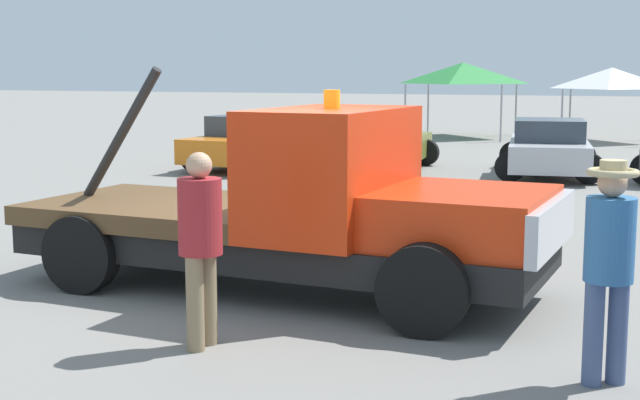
{
  "coord_description": "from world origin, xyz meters",
  "views": [
    {
      "loc": [
        3.93,
        -9.08,
        2.47
      ],
      "look_at": [
        0.5,
        0.0,
        1.05
      ],
      "focal_mm": 50.0,
      "sensor_mm": 36.0,
      "label": 1
    }
  ],
  "objects_px": {
    "tow_truck": "(308,213)",
    "person_near_truck": "(609,254)",
    "parked_car_silver": "(549,148)",
    "parked_car_olive": "(379,144)",
    "parked_car_orange": "(257,141)",
    "canopy_tent_green": "(463,73)",
    "canopy_tent_white": "(612,78)",
    "person_at_hood": "(200,236)"
  },
  "relations": [
    {
      "from": "person_at_hood",
      "to": "canopy_tent_green",
      "type": "xyz_separation_m",
      "value": [
        -3.01,
        25.86,
        1.34
      ]
    },
    {
      "from": "parked_car_olive",
      "to": "canopy_tent_white",
      "type": "bearing_deg",
      "value": -27.57
    },
    {
      "from": "person_at_hood",
      "to": "parked_car_silver",
      "type": "height_order",
      "value": "person_at_hood"
    },
    {
      "from": "tow_truck",
      "to": "parked_car_silver",
      "type": "height_order",
      "value": "tow_truck"
    },
    {
      "from": "parked_car_orange",
      "to": "parked_car_silver",
      "type": "xyz_separation_m",
      "value": [
        7.24,
        0.61,
        -0.0
      ]
    },
    {
      "from": "parked_car_silver",
      "to": "canopy_tent_white",
      "type": "distance_m",
      "value": 11.09
    },
    {
      "from": "parked_car_orange",
      "to": "parked_car_olive",
      "type": "bearing_deg",
      "value": -82.11
    },
    {
      "from": "person_near_truck",
      "to": "person_at_hood",
      "type": "bearing_deg",
      "value": -119.22
    },
    {
      "from": "parked_car_silver",
      "to": "canopy_tent_white",
      "type": "height_order",
      "value": "canopy_tent_white"
    },
    {
      "from": "canopy_tent_green",
      "to": "canopy_tent_white",
      "type": "bearing_deg",
      "value": -4.04
    },
    {
      "from": "canopy_tent_white",
      "to": "tow_truck",
      "type": "bearing_deg",
      "value": -95.03
    },
    {
      "from": "tow_truck",
      "to": "canopy_tent_white",
      "type": "xyz_separation_m",
      "value": [
        2.05,
        23.3,
        1.29
      ]
    },
    {
      "from": "parked_car_orange",
      "to": "parked_car_olive",
      "type": "relative_size",
      "value": 1.15
    },
    {
      "from": "person_at_hood",
      "to": "parked_car_orange",
      "type": "distance_m",
      "value": 15.12
    },
    {
      "from": "person_near_truck",
      "to": "parked_car_silver",
      "type": "relative_size",
      "value": 0.4
    },
    {
      "from": "person_at_hood",
      "to": "tow_truck",
      "type": "bearing_deg",
      "value": 89.98
    },
    {
      "from": "parked_car_orange",
      "to": "parked_car_silver",
      "type": "height_order",
      "value": "same"
    },
    {
      "from": "canopy_tent_green",
      "to": "canopy_tent_white",
      "type": "relative_size",
      "value": 1.16
    },
    {
      "from": "tow_truck",
      "to": "person_near_truck",
      "type": "height_order",
      "value": "tow_truck"
    },
    {
      "from": "tow_truck",
      "to": "parked_car_orange",
      "type": "relative_size",
      "value": 1.24
    },
    {
      "from": "canopy_tent_white",
      "to": "canopy_tent_green",
      "type": "bearing_deg",
      "value": 175.96
    },
    {
      "from": "tow_truck",
      "to": "parked_car_olive",
      "type": "height_order",
      "value": "tow_truck"
    },
    {
      "from": "person_at_hood",
      "to": "canopy_tent_white",
      "type": "bearing_deg",
      "value": 89.1
    },
    {
      "from": "parked_car_silver",
      "to": "person_near_truck",
      "type": "bearing_deg",
      "value": -179.19
    },
    {
      "from": "person_near_truck",
      "to": "parked_car_silver",
      "type": "distance_m",
      "value": 14.42
    },
    {
      "from": "parked_car_orange",
      "to": "parked_car_olive",
      "type": "distance_m",
      "value": 3.21
    },
    {
      "from": "tow_truck",
      "to": "person_near_truck",
      "type": "xyz_separation_m",
      "value": [
        3.27,
        -1.92,
        0.15
      ]
    },
    {
      "from": "person_near_truck",
      "to": "canopy_tent_green",
      "type": "xyz_separation_m",
      "value": [
        -6.44,
        25.58,
        1.3
      ]
    },
    {
      "from": "person_near_truck",
      "to": "person_at_hood",
      "type": "distance_m",
      "value": 3.44
    },
    {
      "from": "parked_car_olive",
      "to": "canopy_tent_green",
      "type": "distance_m",
      "value": 11.82
    },
    {
      "from": "parked_car_orange",
      "to": "parked_car_silver",
      "type": "distance_m",
      "value": 7.26
    },
    {
      "from": "person_at_hood",
      "to": "canopy_tent_white",
      "type": "xyz_separation_m",
      "value": [
        2.21,
        25.49,
        1.17
      ]
    },
    {
      "from": "person_near_truck",
      "to": "canopy_tent_green",
      "type": "relative_size",
      "value": 0.51
    },
    {
      "from": "person_at_hood",
      "to": "canopy_tent_white",
      "type": "distance_m",
      "value": 25.62
    },
    {
      "from": "person_at_hood",
      "to": "parked_car_silver",
      "type": "bearing_deg",
      "value": 88.6
    },
    {
      "from": "parked_car_olive",
      "to": "parked_car_silver",
      "type": "bearing_deg",
      "value": -89.1
    },
    {
      "from": "canopy_tent_green",
      "to": "canopy_tent_white",
      "type": "xyz_separation_m",
      "value": [
        5.22,
        -0.37,
        -0.17
      ]
    },
    {
      "from": "canopy_tent_green",
      "to": "canopy_tent_white",
      "type": "distance_m",
      "value": 5.24
    },
    {
      "from": "parked_car_orange",
      "to": "parked_car_olive",
      "type": "xyz_separation_m",
      "value": [
        3.2,
        0.24,
        -0.0
      ]
    },
    {
      "from": "tow_truck",
      "to": "parked_car_olive",
      "type": "distance_m",
      "value": 12.3
    },
    {
      "from": "person_near_truck",
      "to": "parked_car_olive",
      "type": "distance_m",
      "value": 15.17
    },
    {
      "from": "person_near_truck",
      "to": "parked_car_orange",
      "type": "distance_m",
      "value": 16.51
    }
  ]
}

